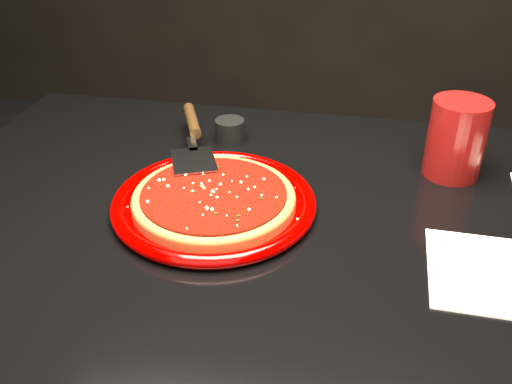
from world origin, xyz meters
TOP-DOWN VIEW (x-y plane):
  - table at (0.00, 0.00)m, footprint 1.20×0.80m
  - plate at (-0.11, 0.00)m, footprint 0.39×0.39m
  - pizza_crust at (-0.11, 0.00)m, footprint 0.31×0.31m
  - pizza_crust_rim at (-0.11, 0.00)m, footprint 0.31×0.31m
  - pizza_sauce at (-0.11, 0.00)m, footprint 0.27×0.27m
  - parmesan_dusting at (-0.11, 0.00)m, footprint 0.22×0.22m
  - basil_flecks at (-0.11, 0.00)m, footprint 0.20×0.20m
  - pizza_server at (-0.19, 0.16)m, footprint 0.20×0.31m
  - cup at (0.26, 0.19)m, footprint 0.11×0.11m
  - napkin_a at (0.29, -0.08)m, footprint 0.17×0.17m
  - ramekin at (-0.14, 0.24)m, footprint 0.07×0.07m

SIDE VIEW (x-z plane):
  - table at x=0.00m, z-range 0.00..0.75m
  - napkin_a at x=0.29m, z-range 0.75..0.75m
  - plate at x=-0.11m, z-range 0.75..0.77m
  - pizza_crust at x=-0.11m, z-range 0.76..0.77m
  - ramekin at x=-0.14m, z-range 0.75..0.79m
  - pizza_crust_rim at x=-0.11m, z-range 0.76..0.78m
  - pizza_sauce at x=-0.11m, z-range 0.77..0.78m
  - basil_flecks at x=-0.11m, z-range 0.78..0.78m
  - parmesan_dusting at x=-0.11m, z-range 0.78..0.79m
  - pizza_server at x=-0.19m, z-range 0.78..0.80m
  - cup at x=0.26m, z-range 0.75..0.88m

